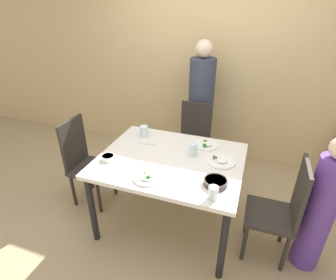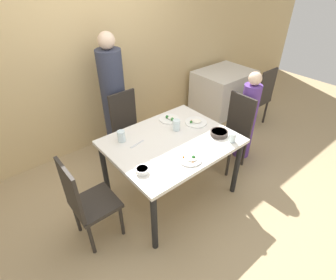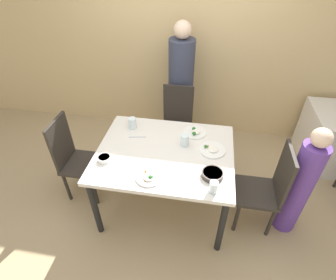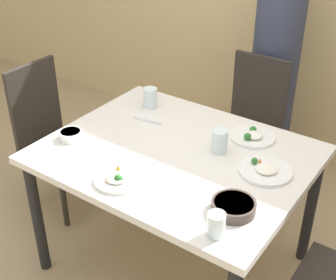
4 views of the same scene
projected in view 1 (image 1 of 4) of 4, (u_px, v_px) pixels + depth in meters
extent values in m
plane|color=tan|center=(170.00, 220.00, 2.80)|extent=(10.00, 10.00, 0.00)
cube|color=tan|center=(209.00, 62.00, 3.48)|extent=(10.00, 0.06, 2.70)
cube|color=silver|center=(170.00, 160.00, 2.44)|extent=(1.32, 1.06, 0.04)
cylinder|color=black|center=(92.00, 210.00, 2.41)|extent=(0.06, 0.06, 0.74)
cylinder|color=black|center=(223.00, 246.00, 2.06)|extent=(0.06, 0.06, 0.74)
cylinder|color=black|center=(136.00, 159.00, 3.19)|extent=(0.06, 0.06, 0.74)
cylinder|color=black|center=(237.00, 178.00, 2.84)|extent=(0.06, 0.06, 0.74)
cube|color=#2D2823|center=(191.00, 150.00, 3.26)|extent=(0.40, 0.40, 0.04)
cube|color=#2D2823|center=(196.00, 123.00, 3.28)|extent=(0.38, 0.03, 0.54)
cylinder|color=#2D2823|center=(175.00, 169.00, 3.28)|extent=(0.04, 0.04, 0.41)
cylinder|color=#2D2823|center=(200.00, 174.00, 3.18)|extent=(0.04, 0.04, 0.41)
cylinder|color=#2D2823|center=(182.00, 156.00, 3.55)|extent=(0.04, 0.04, 0.41)
cylinder|color=#2D2823|center=(206.00, 161.00, 3.46)|extent=(0.04, 0.04, 0.41)
cube|color=#2D2823|center=(269.00, 215.00, 2.27)|extent=(0.40, 0.40, 0.04)
cube|color=#2D2823|center=(300.00, 194.00, 2.08)|extent=(0.03, 0.38, 0.54)
cylinder|color=#2D2823|center=(247.00, 217.00, 2.56)|extent=(0.04, 0.04, 0.41)
cylinder|color=#2D2823|center=(244.00, 243.00, 2.28)|extent=(0.04, 0.04, 0.41)
cylinder|color=#2D2823|center=(284.00, 225.00, 2.46)|extent=(0.04, 0.04, 0.41)
cylinder|color=#2D2823|center=(285.00, 254.00, 2.19)|extent=(0.04, 0.04, 0.41)
cube|color=#2D2823|center=(92.00, 168.00, 2.90)|extent=(0.40, 0.40, 0.04)
cube|color=#2D2823|center=(73.00, 143.00, 2.82)|extent=(0.03, 0.38, 0.54)
cylinder|color=#2D2823|center=(99.00, 197.00, 2.82)|extent=(0.04, 0.04, 0.41)
cylinder|color=#2D2823|center=(114.00, 179.00, 3.09)|extent=(0.04, 0.04, 0.41)
cylinder|color=#2D2823|center=(73.00, 190.00, 2.91)|extent=(0.04, 0.04, 0.41)
cylinder|color=#2D2823|center=(91.00, 174.00, 3.19)|extent=(0.04, 0.04, 0.41)
cylinder|color=#33384C|center=(200.00, 115.00, 3.45)|extent=(0.32, 0.32, 1.47)
sphere|color=beige|center=(205.00, 49.00, 3.06)|extent=(0.21, 0.21, 0.21)
cylinder|color=#5B3893|center=(318.00, 216.00, 2.11)|extent=(0.23, 0.23, 1.08)
cylinder|color=#3D332D|center=(216.00, 182.00, 2.07)|extent=(0.19, 0.19, 0.05)
cylinder|color=#BC5123|center=(216.00, 180.00, 2.06)|extent=(0.17, 0.17, 0.01)
cylinder|color=white|center=(206.00, 145.00, 2.64)|extent=(0.24, 0.24, 0.02)
ellipsoid|color=white|center=(207.00, 144.00, 2.61)|extent=(0.09, 0.09, 0.03)
cone|color=orange|center=(205.00, 145.00, 2.59)|extent=(0.02, 0.02, 0.03)
sphere|color=#2D702D|center=(205.00, 145.00, 2.58)|extent=(0.04, 0.04, 0.04)
cone|color=orange|center=(207.00, 145.00, 2.60)|extent=(0.02, 0.02, 0.02)
sphere|color=#2D702D|center=(205.00, 141.00, 2.65)|extent=(0.04, 0.04, 0.04)
cylinder|color=white|center=(221.00, 161.00, 2.37)|extent=(0.26, 0.26, 0.02)
ellipsoid|color=white|center=(222.00, 160.00, 2.35)|extent=(0.10, 0.10, 0.02)
cone|color=orange|center=(224.00, 162.00, 2.32)|extent=(0.02, 0.02, 0.02)
sphere|color=#2D702D|center=(214.00, 157.00, 2.39)|extent=(0.03, 0.03, 0.03)
cone|color=orange|center=(217.00, 157.00, 2.40)|extent=(0.02, 0.02, 0.03)
cylinder|color=white|center=(147.00, 178.00, 2.15)|extent=(0.23, 0.23, 0.02)
ellipsoid|color=white|center=(147.00, 177.00, 2.12)|extent=(0.10, 0.10, 0.02)
cone|color=orange|center=(142.00, 179.00, 2.10)|extent=(0.02, 0.02, 0.02)
sphere|color=#2D702D|center=(148.00, 177.00, 2.11)|extent=(0.04, 0.04, 0.04)
cone|color=orange|center=(145.00, 171.00, 2.19)|extent=(0.02, 0.02, 0.03)
sphere|color=#2D702D|center=(150.00, 178.00, 2.11)|extent=(0.02, 0.02, 0.02)
cylinder|color=white|center=(108.00, 158.00, 2.40)|extent=(0.12, 0.12, 0.05)
cylinder|color=white|center=(108.00, 156.00, 2.39)|extent=(0.11, 0.11, 0.01)
cylinder|color=silver|center=(144.00, 131.00, 2.80)|extent=(0.08, 0.08, 0.12)
cylinder|color=silver|center=(213.00, 193.00, 1.92)|extent=(0.07, 0.07, 0.11)
cylinder|color=silver|center=(193.00, 149.00, 2.46)|extent=(0.08, 0.08, 0.12)
cube|color=silver|center=(146.00, 144.00, 2.67)|extent=(0.18, 0.05, 0.01)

